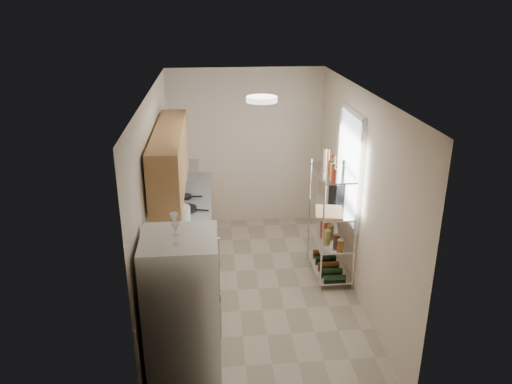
% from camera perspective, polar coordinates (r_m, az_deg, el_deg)
% --- Properties ---
extents(room, '(2.52, 4.42, 2.62)m').
position_cam_1_polar(room, '(6.13, 0.33, -0.65)').
color(room, '#B2A490').
rests_on(room, ground).
extents(counter_run, '(0.63, 3.51, 0.90)m').
position_cam_1_polar(counter_run, '(6.87, -7.74, -6.12)').
color(counter_run, tan).
rests_on(counter_run, ground).
extents(upper_cabinets, '(0.33, 2.20, 0.72)m').
position_cam_1_polar(upper_cabinets, '(6.05, -9.77, 3.86)').
color(upper_cabinets, tan).
rests_on(upper_cabinets, room).
extents(range_hood, '(0.50, 0.60, 0.12)m').
position_cam_1_polar(range_hood, '(6.94, -8.65, 2.52)').
color(range_hood, '#B7BABC').
rests_on(range_hood, room).
extents(window, '(0.06, 1.00, 1.46)m').
position_cam_1_polar(window, '(6.59, 10.71, 2.87)').
color(window, white).
rests_on(window, room).
extents(bakers_rack, '(0.45, 0.90, 1.73)m').
position_cam_1_polar(bakers_rack, '(6.64, 8.74, -0.94)').
color(bakers_rack, silver).
rests_on(bakers_rack, ground).
extents(ceiling_dome, '(0.34, 0.34, 0.05)m').
position_cam_1_polar(ceiling_dome, '(5.49, 0.66, 10.57)').
color(ceiling_dome, white).
rests_on(ceiling_dome, room).
extents(refrigerator, '(0.68, 0.68, 1.64)m').
position_cam_1_polar(refrigerator, '(4.84, -8.28, -13.88)').
color(refrigerator, white).
rests_on(refrigerator, ground).
extents(wine_glass_a, '(0.07, 0.07, 0.20)m').
position_cam_1_polar(wine_glass_a, '(4.26, -9.17, -4.74)').
color(wine_glass_a, silver).
rests_on(wine_glass_a, refrigerator).
extents(wine_glass_b, '(0.08, 0.08, 0.21)m').
position_cam_1_polar(wine_glass_b, '(4.41, -9.28, -3.71)').
color(wine_glass_b, silver).
rests_on(wine_glass_b, refrigerator).
extents(rice_cooker, '(0.24, 0.24, 0.20)m').
position_cam_1_polar(rice_cooker, '(6.50, -8.57, -2.49)').
color(rice_cooker, white).
rests_on(rice_cooker, counter_run).
extents(frying_pan_large, '(0.35, 0.35, 0.05)m').
position_cam_1_polar(frying_pan_large, '(6.83, -7.97, -1.92)').
color(frying_pan_large, black).
rests_on(frying_pan_large, counter_run).
extents(frying_pan_small, '(0.21, 0.21, 0.04)m').
position_cam_1_polar(frying_pan_small, '(7.26, -8.12, -0.53)').
color(frying_pan_small, black).
rests_on(frying_pan_small, counter_run).
extents(cutting_board, '(0.42, 0.50, 0.03)m').
position_cam_1_polar(cutting_board, '(6.47, 8.35, -2.30)').
color(cutting_board, tan).
rests_on(cutting_board, bakers_rack).
extents(espresso_machine, '(0.20, 0.25, 0.26)m').
position_cam_1_polar(espresso_machine, '(6.93, 9.28, 0.25)').
color(espresso_machine, black).
rests_on(espresso_machine, bakers_rack).
extents(storage_bag, '(0.12, 0.15, 0.16)m').
position_cam_1_polar(storage_bag, '(7.12, 7.81, -3.43)').
color(storage_bag, '#A02613').
rests_on(storage_bag, bakers_rack).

